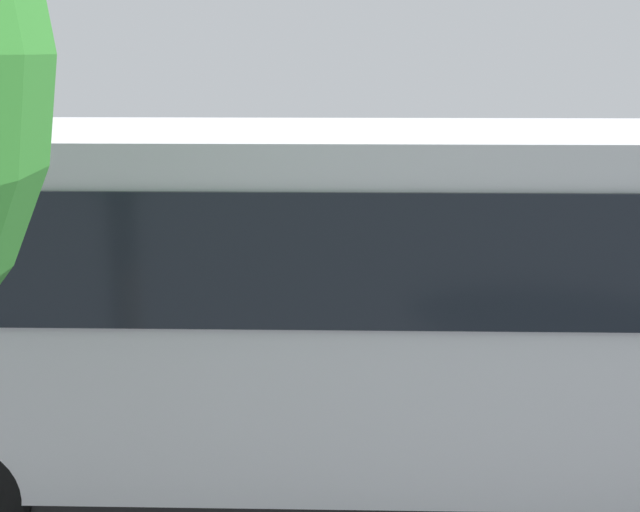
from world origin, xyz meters
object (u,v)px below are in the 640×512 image
at_px(spectator_centre, 376,297).
at_px(spectator_far_left, 568,303).
at_px(spectator_far_right, 184,294).
at_px(traffic_cone, 296,278).
at_px(tour_bus, 397,314).
at_px(spectator_right, 278,297).
at_px(parked_motorcycle_silver, 133,349).
at_px(stunt_motorcycle, 176,253).
at_px(spectator_left, 470,296).

bearing_deg(spectator_centre, spectator_far_left, 172.01).
bearing_deg(spectator_far_right, spectator_centre, -177.06).
distance_m(spectator_centre, traffic_cone, 3.88).
height_order(spectator_centre, traffic_cone, spectator_centre).
distance_m(tour_bus, spectator_right, 3.22).
bearing_deg(spectator_far_right, parked_motorcycle_silver, 44.57).
bearing_deg(parked_motorcycle_silver, spectator_far_left, -176.47).
distance_m(spectator_far_right, stunt_motorcycle, 4.12).
height_order(spectator_centre, spectator_far_right, spectator_far_right).
bearing_deg(tour_bus, spectator_left, -106.59).
height_order(spectator_left, stunt_motorcycle, spectator_left).
height_order(spectator_left, spectator_right, spectator_left).
xyz_separation_m(spectator_centre, traffic_cone, (1.40, -3.55, -0.70)).
bearing_deg(stunt_motorcycle, spectator_left, 141.01).
distance_m(spectator_centre, spectator_far_right, 2.31).
xyz_separation_m(spectator_left, spectator_right, (2.32, 0.09, -0.04)).
distance_m(spectator_far_left, traffic_cone, 5.34).
height_order(tour_bus, spectator_left, tour_bus).
distance_m(spectator_far_left, spectator_right, 3.40).
bearing_deg(parked_motorcycle_silver, stunt_motorcycle, -81.93).
xyz_separation_m(spectator_centre, spectator_right, (1.18, -0.03, -0.03)).
height_order(spectator_far_left, stunt_motorcycle, spectator_far_left).
bearing_deg(stunt_motorcycle, parked_motorcycle_silver, 98.07).
height_order(spectator_right, parked_motorcycle_silver, spectator_right).
xyz_separation_m(spectator_right, parked_motorcycle_silver, (1.62, 0.65, -0.50)).
bearing_deg(tour_bus, spectator_centre, -84.41).
height_order(spectator_centre, stunt_motorcycle, spectator_centre).
bearing_deg(spectator_left, tour_bus, 73.41).
bearing_deg(traffic_cone, spectator_far_left, 132.98).
bearing_deg(traffic_cone, parked_motorcycle_silver, 71.36).
relative_size(parked_motorcycle_silver, traffic_cone, 3.26).
bearing_deg(spectator_far_left, spectator_right, -5.69).
bearing_deg(spectator_right, spectator_far_right, 7.48).
relative_size(spectator_right, parked_motorcycle_silver, 0.81).
bearing_deg(spectator_far_right, spectator_far_left, 177.58).
distance_m(spectator_left, parked_motorcycle_silver, 4.04).
relative_size(tour_bus, stunt_motorcycle, 5.15).
distance_m(tour_bus, traffic_cone, 6.68).
relative_size(spectator_right, stunt_motorcycle, 0.87).
xyz_separation_m(parked_motorcycle_silver, stunt_motorcycle, (0.63, -4.44, 0.13)).
distance_m(spectator_right, stunt_motorcycle, 4.43).
relative_size(tour_bus, parked_motorcycle_silver, 4.80).
height_order(stunt_motorcycle, traffic_cone, stunt_motorcycle).
relative_size(spectator_centre, stunt_motorcycle, 0.89).
bearing_deg(spectator_centre, parked_motorcycle_silver, 12.39).
xyz_separation_m(spectator_right, traffic_cone, (0.22, -3.53, -0.67)).
bearing_deg(spectator_right, spectator_centre, 178.61).
bearing_deg(tour_bus, traffic_cone, -75.19).
bearing_deg(spectator_right, spectator_far_left, 174.31).
distance_m(spectator_far_left, spectator_centre, 2.22).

